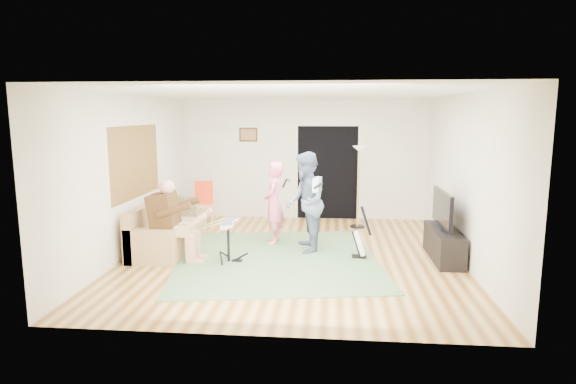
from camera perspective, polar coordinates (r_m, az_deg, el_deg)
The scene contains 19 objects.
floor at distance 8.21m, azimuth 0.52°, elevation -7.55°, with size 6.00×6.00×0.00m, color brown.
walls at distance 7.92m, azimuth 0.53°, elevation 1.84°, with size 5.50×6.00×2.70m, color beige, non-canonical shape.
ceiling at distance 7.86m, azimuth 0.55°, elevation 11.64°, with size 6.00×6.00×0.00m, color white.
window_blinds at distance 8.75m, azimuth -17.60°, elevation 3.43°, with size 2.05×2.05×0.00m, color brown.
doorway at distance 10.90m, azimuth 4.70°, elevation 2.28°, with size 2.10×2.10×0.00m, color black.
picture_frame at distance 10.99m, azimuth -4.73°, elevation 6.78°, with size 0.42×0.03×0.32m, color #3F2314.
area_rug at distance 8.03m, azimuth -1.28°, elevation -7.88°, with size 3.23×3.50×0.02m, color #4C7044.
sofa at distance 8.82m, azimuth -14.43°, elevation -4.82°, with size 0.83×2.03×0.82m.
drummer at distance 8.03m, azimuth -13.24°, elevation -4.34°, with size 0.87×0.49×1.34m.
drum_kit at distance 7.85m, azimuth -7.08°, elevation -6.10°, with size 0.38×0.67×0.69m.
singer at distance 8.81m, azimuth -1.67°, elevation -1.31°, with size 0.55×0.36×1.51m, color pink.
microphone at distance 8.72m, azimuth -0.38°, elevation 1.07°, with size 0.06×0.06×0.24m, color black, non-canonical shape.
guitarist at distance 8.27m, azimuth 2.07°, elevation -1.23°, with size 0.84×0.66×1.74m, color slate.
guitar_held at distance 8.21m, azimuth 3.48°, elevation 0.89°, with size 0.12×0.60×0.26m, color white, non-canonical shape.
guitar_spare at distance 8.11m, azimuth 8.53°, elevation -6.02°, with size 0.32×0.28×0.88m.
torchiere_lamp at distance 10.10m, azimuth 8.36°, elevation 2.36°, with size 0.31×0.31×1.71m.
dining_chair at distance 10.39m, azimuth -9.87°, elevation -2.16°, with size 0.48×0.50×0.95m.
tv_cabinet at distance 8.37m, azimuth 17.96°, elevation -5.90°, with size 0.40×1.40×0.50m, color black.
television at distance 8.23m, azimuth 17.83°, elevation -1.87°, with size 0.06×1.20×0.58m, color black.
Camera 1 is at (0.64, -7.83, 2.38)m, focal length 30.00 mm.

